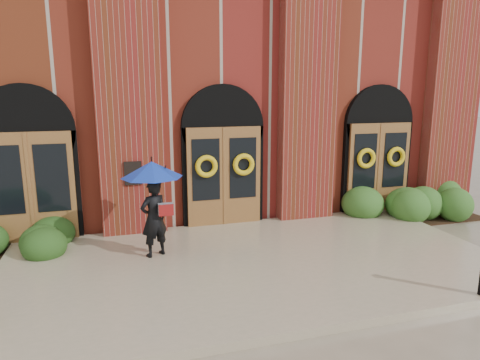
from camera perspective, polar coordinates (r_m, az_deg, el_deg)
name	(u,v)px	position (r m, az deg, el deg)	size (l,w,h in m)	color
ground	(258,270)	(8.78, 2.43, -11.91)	(90.00, 90.00, 0.00)	gray
landing	(256,264)	(8.88, 2.12, -11.10)	(10.00, 5.30, 0.15)	tan
church_building	(184,91)	(16.59, -7.50, 11.66)	(16.20, 12.53, 7.00)	maroon
man_with_umbrella	(153,191)	(8.86, -11.55, -1.39)	(1.65, 1.65, 2.00)	black
hedge_wall_right	(413,202)	(13.02, 22.11, -2.78)	(3.44, 1.38, 0.88)	#2F5B20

